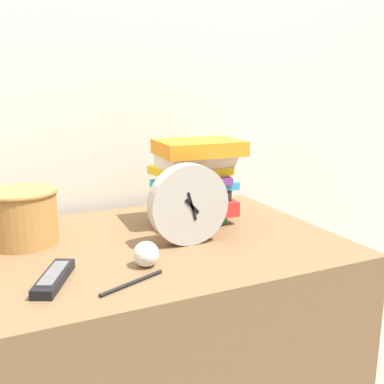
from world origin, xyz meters
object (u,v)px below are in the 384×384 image
Objects in this scene: book_stack at (195,180)px; crumpled_paper_ball at (146,254)px; tv_remote at (54,278)px; basket at (22,215)px; desk_clock at (189,205)px; pen at (132,283)px.

book_stack is 4.26× the size of crumpled_paper_ball.
book_stack is at bearing 30.68° from tv_remote.
crumpled_paper_ball reaches higher than tv_remote.
book_stack is 1.36× the size of basket.
desk_clock is 0.19m from book_stack.
basket is at bearing 154.70° from desk_clock.
crumpled_paper_ball is at bearing -147.38° from desk_clock.
desk_clock is 0.19m from crumpled_paper_ball.
crumpled_paper_ball reaches higher than pen.
desk_clock reaches higher than tv_remote.
pen is (-0.06, -0.08, -0.02)m from crumpled_paper_ball.
book_stack reaches higher than desk_clock.
desk_clock is 1.37× the size of pen.
desk_clock is 1.15× the size of basket.
book_stack is 0.47m from basket.
basket is at bearing 130.29° from crumpled_paper_ball.
crumpled_paper_ball is 0.10m from pen.
desk_clock is 0.84× the size of book_stack.
crumpled_paper_ball is (0.23, -0.27, -0.05)m from basket.
tv_remote is at bearing 151.81° from pen.
book_stack is 0.36m from crumpled_paper_ball.
crumpled_paper_ball is at bearing 0.96° from tv_remote.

